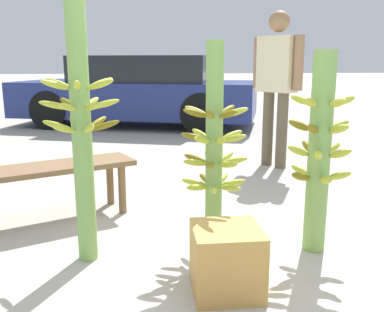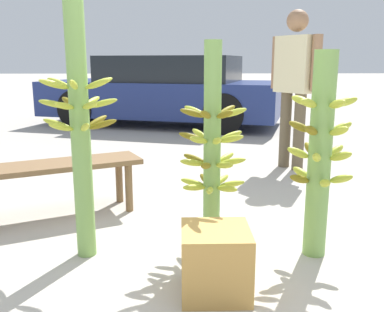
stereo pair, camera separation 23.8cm
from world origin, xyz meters
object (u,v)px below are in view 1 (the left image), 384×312
(produce_crate, at_px, (227,260))
(banana_stalk_right, at_px, (319,151))
(vendor_person, at_px, (277,76))
(parked_car, at_px, (139,91))
(market_bench, at_px, (51,174))
(banana_stalk_center, at_px, (214,149))
(banana_stalk_left, at_px, (82,131))

(produce_crate, bearing_deg, banana_stalk_right, 34.13)
(vendor_person, distance_m, produce_crate, 2.99)
(parked_car, xyz_separation_m, produce_crate, (0.49, -6.13, -0.46))
(banana_stalk_right, xyz_separation_m, parked_car, (-1.15, 5.68, -0.01))
(market_bench, relative_size, parked_car, 0.27)
(banana_stalk_center, xyz_separation_m, parked_car, (-0.51, 5.59, -0.02))
(banana_stalk_right, xyz_separation_m, market_bench, (-1.78, 0.73, -0.29))
(market_bench, distance_m, parked_car, 5.00)
(banana_stalk_right, relative_size, produce_crate, 3.56)
(banana_stalk_center, distance_m, market_bench, 1.34)
(vendor_person, bearing_deg, market_bench, -90.43)
(banana_stalk_center, bearing_deg, banana_stalk_right, -7.70)
(parked_car, bearing_deg, banana_stalk_left, -165.70)
(vendor_person, relative_size, market_bench, 1.35)
(banana_stalk_left, relative_size, vendor_person, 0.88)
(banana_stalk_center, bearing_deg, parked_car, 95.16)
(market_bench, bearing_deg, parked_car, 57.79)
(vendor_person, xyz_separation_m, market_bench, (-2.19, -1.48, -0.67))
(banana_stalk_left, bearing_deg, market_bench, 116.08)
(vendor_person, bearing_deg, parked_car, 169.65)
(banana_stalk_right, bearing_deg, banana_stalk_center, 172.30)
(banana_stalk_left, distance_m, banana_stalk_center, 0.81)
(banana_stalk_left, relative_size, banana_stalk_right, 1.21)
(market_bench, relative_size, produce_crate, 3.62)
(banana_stalk_center, bearing_deg, market_bench, 150.51)
(vendor_person, xyz_separation_m, produce_crate, (-1.07, -2.66, -0.86))
(vendor_person, bearing_deg, banana_stalk_right, -45.01)
(banana_stalk_right, height_order, produce_crate, banana_stalk_right)
(banana_stalk_center, height_order, banana_stalk_right, banana_stalk_center)
(produce_crate, bearing_deg, banana_stalk_center, 88.29)
(banana_stalk_right, relative_size, market_bench, 0.98)
(produce_crate, bearing_deg, vendor_person, 68.10)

